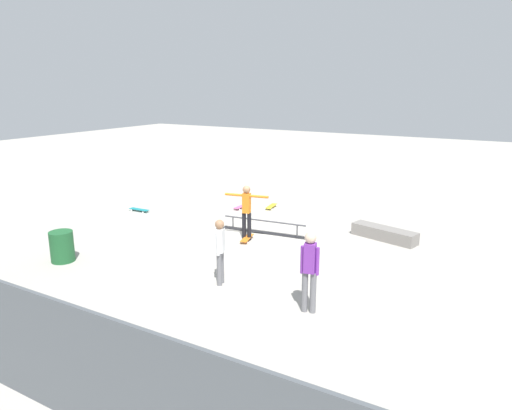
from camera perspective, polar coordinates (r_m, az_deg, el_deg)
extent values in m
plane|color=#ADA89E|center=(14.81, -0.56, -3.05)|extent=(60.00, 60.00, 0.00)
cube|color=black|center=(14.54, 0.99, -3.37)|extent=(2.86, 0.53, 0.01)
cylinder|color=#47474C|center=(14.11, 5.02, -3.18)|extent=(0.04, 0.04, 0.39)
cylinder|color=#47474C|center=(14.92, -2.82, -2.16)|extent=(0.04, 0.04, 0.39)
cylinder|color=#47474C|center=(14.43, 0.99, -1.92)|extent=(2.68, 0.33, 0.05)
cube|color=gray|center=(14.38, 15.30, -3.37)|extent=(2.03, 0.99, 0.36)
cylinder|color=black|center=(13.82, -1.46, -2.56)|extent=(0.14, 0.14, 0.82)
cylinder|color=black|center=(13.77, -0.82, -2.63)|extent=(0.14, 0.14, 0.82)
cube|color=orange|center=(13.60, -1.16, 0.24)|extent=(0.25, 0.23, 0.58)
sphere|color=#A87A56|center=(13.51, -1.17, 1.90)|extent=(0.22, 0.22, 0.22)
cylinder|color=orange|center=(13.68, -2.67, 1.26)|extent=(0.55, 0.19, 0.08)
cylinder|color=orange|center=(13.43, 0.38, 1.03)|extent=(0.55, 0.19, 0.08)
cube|color=orange|center=(13.82, -1.09, -4.01)|extent=(0.39, 0.82, 0.02)
cylinder|color=white|center=(14.11, -1.21, -3.84)|extent=(0.04, 0.06, 0.05)
cylinder|color=white|center=(14.05, -0.31, -3.92)|extent=(0.04, 0.06, 0.05)
cylinder|color=white|center=(13.62, -1.89, -4.53)|extent=(0.04, 0.06, 0.05)
cylinder|color=white|center=(13.56, -0.96, -4.62)|extent=(0.04, 0.06, 0.05)
cylinder|color=slate|center=(10.90, -4.20, -7.50)|extent=(0.14, 0.14, 0.78)
cylinder|color=slate|center=(10.77, -4.48, -7.79)|extent=(0.14, 0.14, 0.78)
cube|color=white|center=(10.61, -4.41, -4.32)|extent=(0.22, 0.24, 0.55)
sphere|color=#A87A56|center=(10.49, -4.45, -2.35)|extent=(0.21, 0.21, 0.21)
cylinder|color=white|center=(10.74, -4.16, -4.34)|extent=(0.09, 0.09, 0.52)
cylinder|color=white|center=(10.50, -4.66, -4.80)|extent=(0.09, 0.09, 0.52)
cylinder|color=slate|center=(9.62, 5.94, -10.42)|extent=(0.15, 0.15, 0.86)
cylinder|color=slate|center=(9.58, 6.94, -10.53)|extent=(0.15, 0.15, 0.86)
cube|color=purple|center=(9.32, 6.57, -6.40)|extent=(0.26, 0.24, 0.61)
sphere|color=beige|center=(9.18, 6.64, -3.95)|extent=(0.23, 0.23, 0.23)
cylinder|color=purple|center=(9.37, 5.65, -6.62)|extent=(0.09, 0.09, 0.57)
cylinder|color=purple|center=(9.31, 7.47, -6.81)|extent=(0.09, 0.09, 0.57)
cube|color=#E05993|center=(17.35, -1.79, -0.15)|extent=(0.24, 0.81, 0.02)
cylinder|color=white|center=(17.64, -1.59, -0.08)|extent=(0.03, 0.06, 0.05)
cylinder|color=white|center=(17.51, -0.97, -0.18)|extent=(0.03, 0.06, 0.05)
cylinder|color=white|center=(17.21, -2.62, -0.46)|extent=(0.03, 0.06, 0.05)
cylinder|color=white|center=(17.08, -1.99, -0.57)|extent=(0.03, 0.06, 0.05)
cube|color=yellow|center=(17.39, 1.88, -0.11)|extent=(0.32, 0.82, 0.02)
cylinder|color=white|center=(17.69, 1.82, -0.04)|extent=(0.04, 0.06, 0.05)
cylinder|color=white|center=(17.62, 2.53, -0.11)|extent=(0.04, 0.06, 0.05)
cylinder|color=white|center=(17.20, 1.21, -0.46)|extent=(0.04, 0.06, 0.05)
cylinder|color=white|center=(17.12, 1.93, -0.54)|extent=(0.04, 0.06, 0.05)
cube|color=teal|center=(17.43, -14.01, -0.51)|extent=(0.81, 0.23, 0.02)
cylinder|color=white|center=(17.35, -13.08, -0.71)|extent=(0.05, 0.03, 0.05)
cylinder|color=white|center=(17.19, -13.58, -0.88)|extent=(0.05, 0.03, 0.05)
cylinder|color=white|center=(17.71, -14.41, -0.49)|extent=(0.05, 0.03, 0.05)
cylinder|color=white|center=(17.54, -14.91, -0.66)|extent=(0.05, 0.03, 0.05)
cylinder|color=#1E592D|center=(13.14, -22.51, -4.67)|extent=(0.60, 0.60, 0.80)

